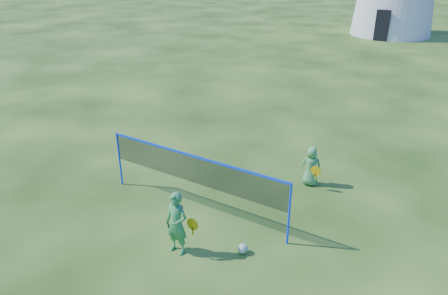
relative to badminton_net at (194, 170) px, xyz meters
name	(u,v)px	position (x,y,z in m)	size (l,w,h in m)	color
ground	(207,206)	(0.13, 0.32, -1.14)	(220.00, 220.00, 0.00)	black
badminton_net	(194,170)	(0.00, 0.00, 0.00)	(5.05, 0.05, 1.55)	blue
player_girl	(177,224)	(0.61, -1.50, -0.41)	(0.68, 0.36, 1.45)	#388D44
player_boy	(311,166)	(1.93, 2.76, -0.57)	(0.67, 0.49, 1.13)	#4FA453
play_ball	(243,249)	(1.82, -0.80, -1.03)	(0.22, 0.22, 0.22)	green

